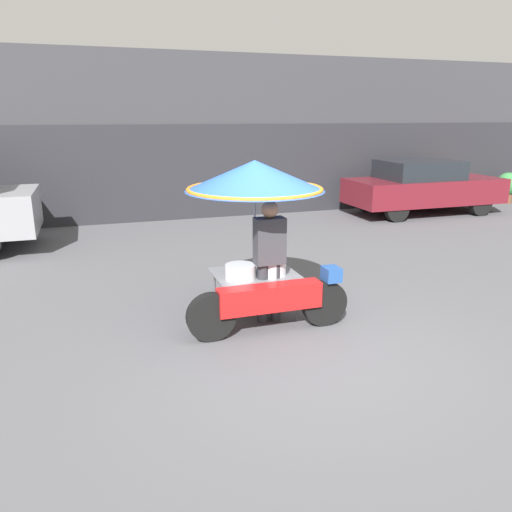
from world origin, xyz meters
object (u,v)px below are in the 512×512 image
vendor_motorcycle_cart (257,200)px  vendor_person (269,256)px  potted_plant (508,185)px  parked_car (423,186)px

vendor_motorcycle_cart → vendor_person: 0.72m
vendor_motorcycle_cart → potted_plant: size_ratio=2.22×
vendor_person → potted_plant: vendor_person is taller
vendor_motorcycle_cart → parked_car: (6.58, 5.51, -0.83)m
potted_plant → vendor_motorcycle_cart: bearing=-148.8°
vendor_motorcycle_cart → vendor_person: vendor_motorcycle_cart is taller
parked_car → vendor_motorcycle_cart: bearing=-140.1°
parked_car → potted_plant: bearing=10.5°
potted_plant → parked_car: bearing=-169.5°
vendor_person → parked_car: 8.62m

